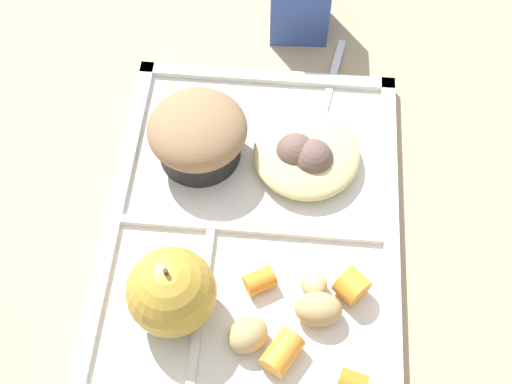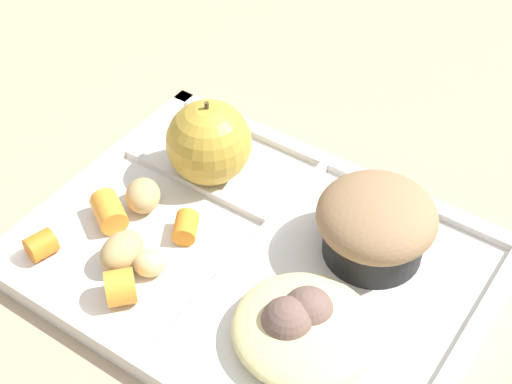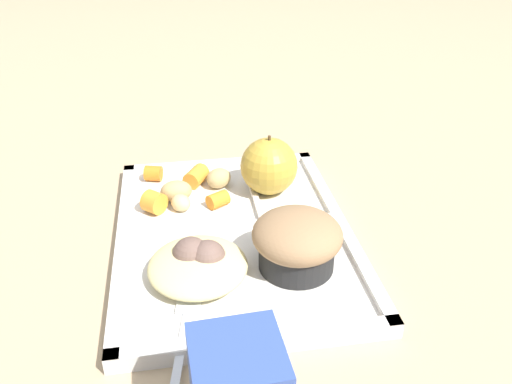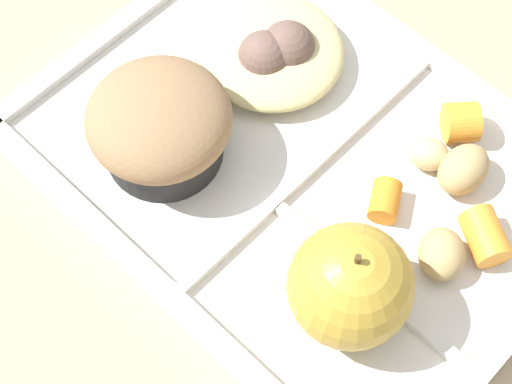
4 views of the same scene
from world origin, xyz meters
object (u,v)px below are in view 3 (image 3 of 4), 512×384
object	(u,v)px
green_apple	(269,166)
plastic_fork	(186,319)
bran_muffin	(297,241)
lunch_tray	(234,235)

from	to	relation	value
green_apple	plastic_fork	world-z (taller)	green_apple
bran_muffin	plastic_fork	world-z (taller)	bran_muffin
lunch_tray	bran_muffin	bearing A→B (deg)	38.09
lunch_tray	plastic_fork	bearing A→B (deg)	-24.48
green_apple	plastic_fork	xyz separation A→B (m)	(0.21, -0.11, -0.03)
green_apple	plastic_fork	bearing A→B (deg)	-28.06
lunch_tray	green_apple	size ratio (longest dim) A/B	4.50
plastic_fork	lunch_tray	bearing A→B (deg)	155.52
lunch_tray	plastic_fork	xyz separation A→B (m)	(0.13, -0.06, 0.01)
lunch_tray	bran_muffin	distance (m)	0.10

